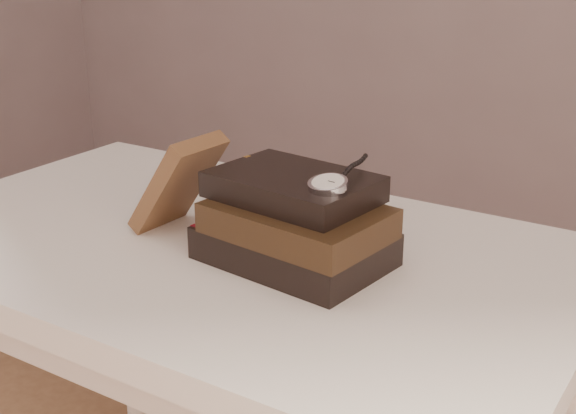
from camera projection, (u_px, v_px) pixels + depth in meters
The scene contains 5 objects.
table at pixel (228, 298), 1.13m from camera, with size 1.00×0.60×0.75m.
book_stack at pixel (295, 223), 1.01m from camera, with size 0.26×0.19×0.12m.
journal at pixel (178, 183), 1.10m from camera, with size 0.02×0.10×0.16m, color #472D1B.
pocket_watch at pixel (331, 182), 0.94m from camera, with size 0.05×0.15×0.02m.
eyeglasses at pixel (284, 186), 1.11m from camera, with size 0.11×0.12×0.05m.
Camera 1 is at (0.62, -0.46, 1.17)m, focal length 48.40 mm.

